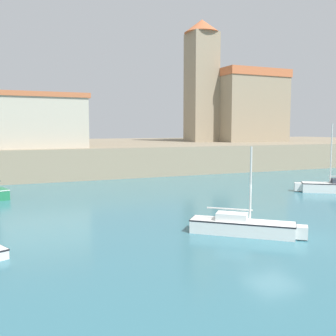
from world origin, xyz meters
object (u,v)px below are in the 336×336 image
(sailboat_white_1, at_px, (243,226))
(sailboat_white_3, at_px, (334,187))
(harbor_shed_mid_row, at_px, (41,121))
(church, at_px, (229,103))

(sailboat_white_1, xyz_separation_m, sailboat_white_3, (14.08, 7.90, 0.05))
(sailboat_white_1, xyz_separation_m, harbor_shed_mid_row, (-6.70, 27.47, 5.59))
(sailboat_white_1, bearing_deg, church, 58.92)
(sailboat_white_3, relative_size, church, 0.31)
(sailboat_white_3, distance_m, church, 34.85)
(sailboat_white_1, relative_size, harbor_shed_mid_row, 0.52)
(church, height_order, harbor_shed_mid_row, church)
(harbor_shed_mid_row, bearing_deg, church, 22.21)
(sailboat_white_3, distance_m, harbor_shed_mid_row, 29.08)
(sailboat_white_3, bearing_deg, sailboat_white_1, -150.71)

